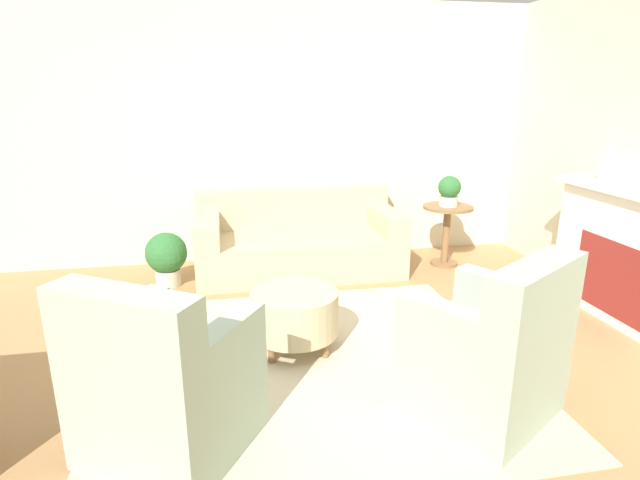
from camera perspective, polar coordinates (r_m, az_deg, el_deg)
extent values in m
plane|color=#AD7F51|center=(3.62, -0.74, -14.06)|extent=(16.00, 16.00, 0.00)
cube|color=beige|center=(5.65, -5.34, 11.91)|extent=(8.95, 0.12, 2.80)
cube|color=beige|center=(3.62, -0.74, -13.99)|extent=(2.77, 2.56, 0.01)
cube|color=#C6B289|center=(5.31, -2.37, -1.54)|extent=(2.11, 0.97, 0.40)
cube|color=#C6B289|center=(5.57, -3.00, 3.72)|extent=(2.11, 0.20, 0.43)
cube|color=#C6B289|center=(5.16, -12.74, 1.20)|extent=(0.24, 0.93, 0.23)
cube|color=#C6B289|center=(5.41, 7.49, 2.18)|extent=(0.24, 0.93, 0.23)
cube|color=olive|center=(4.94, -1.57, -5.03)|extent=(1.90, 0.05, 0.06)
cube|color=#9EB29E|center=(2.90, -16.56, -18.01)|extent=(1.04, 1.03, 0.43)
cube|color=#9EB29E|center=(2.49, -21.30, -11.43)|extent=(0.75, 0.58, 0.56)
cube|color=#9EB29E|center=(2.56, -11.30, -12.86)|extent=(0.49, 0.66, 0.31)
cube|color=#9EB29E|center=(2.92, -21.83, -9.96)|extent=(0.49, 0.66, 0.31)
cube|color=olive|center=(3.23, -12.47, -17.85)|extent=(0.61, 0.41, 0.06)
cube|color=#9EB29E|center=(3.21, 17.77, -14.53)|extent=(1.04, 1.03, 0.43)
cube|color=#9EB29E|center=(2.89, 23.21, -7.66)|extent=(0.75, 0.58, 0.56)
cube|color=#9EB29E|center=(3.31, 20.73, -6.71)|extent=(0.49, 0.66, 0.31)
cube|color=#9EB29E|center=(2.81, 14.85, -10.41)|extent=(0.49, 0.66, 0.31)
cube|color=olive|center=(3.45, 12.50, -15.38)|extent=(0.61, 0.41, 0.06)
cylinder|color=#C6B289|center=(3.71, -2.91, -8.25)|extent=(0.65, 0.65, 0.32)
cylinder|color=olive|center=(3.62, -5.54, -12.87)|extent=(0.05, 0.05, 0.12)
cylinder|color=olive|center=(3.67, 0.63, -12.38)|extent=(0.05, 0.05, 0.12)
cylinder|color=olive|center=(3.96, -6.07, -10.17)|extent=(0.05, 0.05, 0.12)
cylinder|color=olive|center=(4.01, -0.47, -9.76)|extent=(0.05, 0.05, 0.12)
cylinder|color=olive|center=(5.59, 14.42, 3.64)|extent=(0.54, 0.54, 0.03)
cylinder|color=olive|center=(5.67, 14.18, 0.36)|extent=(0.08, 0.08, 0.64)
cylinder|color=olive|center=(5.76, 13.97, -2.55)|extent=(0.30, 0.30, 0.03)
cube|color=white|center=(4.81, 32.12, -1.60)|extent=(0.36, 1.42, 1.12)
cube|color=maroon|center=(4.75, 30.29, -3.71)|extent=(0.02, 0.78, 0.61)
cylinder|color=silver|center=(4.95, 30.12, 7.15)|extent=(0.15, 0.15, 0.23)
cylinder|color=silver|center=(4.93, 30.38, 8.94)|extent=(0.07, 0.07, 0.09)
cylinder|color=beige|center=(5.57, 14.47, 4.31)|extent=(0.20, 0.20, 0.10)
sphere|color=#2D6B33|center=(5.54, 14.58, 5.87)|extent=(0.24, 0.24, 0.24)
cylinder|color=beige|center=(5.19, -16.94, -4.09)|extent=(0.24, 0.24, 0.17)
sphere|color=#2D6B33|center=(5.11, -17.17, -1.42)|extent=(0.40, 0.40, 0.40)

